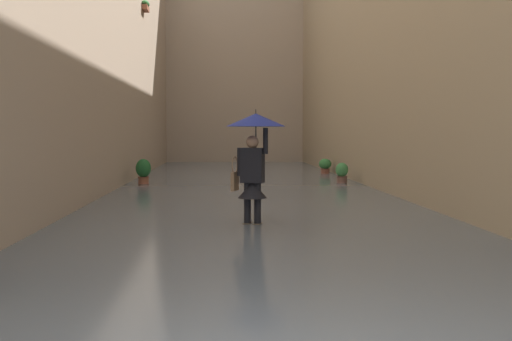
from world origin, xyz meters
The scene contains 7 objects.
ground_plane centered at (0.00, -14.22, 0.00)m, with size 71.11×71.11×0.00m, color gray.
flood_water centered at (0.00, -14.22, 0.04)m, with size 7.92×34.44×0.09m, color slate.
building_facade_far centered at (0.00, -29.34, 5.73)m, with size 10.72×1.80×11.47m, color tan.
person_wading centered at (0.10, -7.04, 1.42)m, with size 1.02×1.02×2.04m.
potted_plant_near_left centered at (-3.02, -15.20, 0.38)m, with size 0.39×0.39×0.71m.
potted_plant_near_right centered at (3.03, -15.15, 0.48)m, with size 0.46×0.46×0.84m.
potted_plant_mid_left centered at (-3.20, -19.31, 0.37)m, with size 0.47×0.47×0.65m.
Camera 1 is at (0.63, 3.20, 1.65)m, focal length 42.50 mm.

